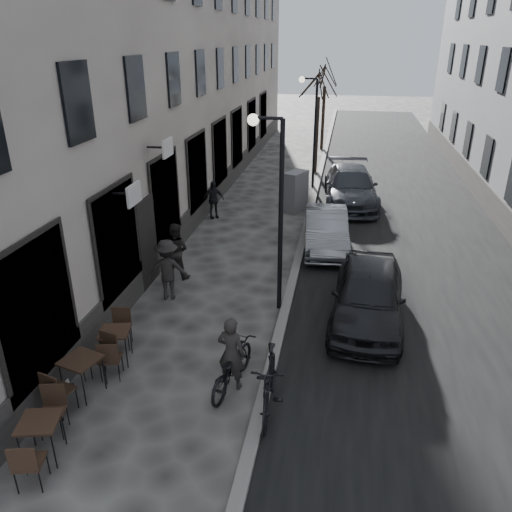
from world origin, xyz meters
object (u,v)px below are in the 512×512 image
(bistro_set_c, at_px, (116,343))
(sign_board, at_px, (54,376))
(car_near, at_px, (368,295))
(car_mid, at_px, (326,229))
(streetlamp_far, at_px, (312,121))
(utility_cabinet, at_px, (295,192))
(moped, at_px, (269,382))
(bistro_set_b, at_px, (82,372))
(pedestrian_mid, at_px, (168,270))
(car_far, at_px, (350,187))
(bistro_set_a, at_px, (42,435))
(tree_near, at_px, (319,81))
(tree_far, at_px, (325,73))
(pedestrian_near, at_px, (176,251))
(pedestrian_far, at_px, (213,200))
(bicycle, at_px, (232,366))
(streetlamp_near, at_px, (274,195))

(bistro_set_c, distance_m, sign_board, 1.48)
(car_near, xyz_separation_m, car_mid, (-1.30, 4.72, -0.09))
(streetlamp_far, height_order, utility_cabinet, streetlamp_far)
(moped, bearing_deg, bistro_set_b, -179.74)
(pedestrian_mid, bearing_deg, car_far, -131.71)
(streetlamp_far, height_order, bistro_set_c, streetlamp_far)
(bistro_set_a, distance_m, sign_board, 1.75)
(tree_near, relative_size, tree_far, 1.00)
(bistro_set_a, height_order, sign_board, sign_board)
(tree_near, xyz_separation_m, pedestrian_near, (-3.22, -13.66, -3.80))
(utility_cabinet, distance_m, pedestrian_mid, 8.65)
(car_near, bearing_deg, pedestrian_near, 167.91)
(car_near, bearing_deg, moped, -113.79)
(sign_board, relative_size, pedestrian_far, 0.70)
(bistro_set_b, relative_size, moped, 0.84)
(bistro_set_b, height_order, moped, moped)
(bistro_set_c, bearing_deg, pedestrian_near, 77.43)
(tree_far, distance_m, car_mid, 17.05)
(tree_near, distance_m, bicycle, 18.92)
(sign_board, height_order, pedestrian_near, pedestrian_near)
(bistro_set_c, relative_size, pedestrian_mid, 0.95)
(tree_near, xyz_separation_m, car_near, (2.40, -15.26, -3.91))
(streetlamp_near, distance_m, bicycle, 4.37)
(bistro_set_c, distance_m, moped, 3.73)
(bistro_set_b, distance_m, pedestrian_mid, 4.25)
(streetlamp_near, relative_size, bistro_set_b, 2.92)
(bicycle, height_order, car_mid, car_mid)
(tree_near, distance_m, tree_far, 6.00)
(bistro_set_b, distance_m, sign_board, 0.59)
(utility_cabinet, bearing_deg, pedestrian_near, -87.75)
(streetlamp_near, distance_m, car_near, 3.46)
(tree_far, height_order, pedestrian_mid, tree_far)
(bistro_set_b, bearing_deg, moped, 18.96)
(tree_far, height_order, bicycle, tree_far)
(bistro_set_b, xyz_separation_m, bistro_set_c, (0.18, 1.17, -0.03))
(streetlamp_far, height_order, bicycle, streetlamp_far)
(car_near, distance_m, car_mid, 4.90)
(bistro_set_c, bearing_deg, pedestrian_far, 78.60)
(sign_board, relative_size, utility_cabinet, 0.63)
(bistro_set_c, xyz_separation_m, car_far, (5.05, 12.68, 0.29))
(streetlamp_far, relative_size, tree_far, 0.89)
(sign_board, distance_m, bicycle, 3.60)
(sign_board, height_order, utility_cabinet, utility_cabinet)
(bistro_set_a, bearing_deg, sign_board, 100.45)
(bistro_set_a, relative_size, pedestrian_near, 0.96)
(pedestrian_far, relative_size, car_mid, 0.38)
(bistro_set_b, height_order, car_mid, car_mid)
(bicycle, bearing_deg, bistro_set_c, 3.07)
(car_mid, bearing_deg, bistro_set_a, -117.53)
(pedestrian_far, bearing_deg, bistro_set_c, -120.15)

